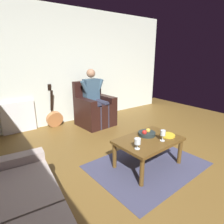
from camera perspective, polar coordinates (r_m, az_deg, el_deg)
name	(u,v)px	position (r m, az deg, el deg)	size (l,w,h in m)	color
ground_plane	(176,175)	(2.93, 18.58, -17.50)	(7.21, 7.21, 0.00)	brown
wall_back	(74,67)	(4.82, -11.25, 13.05)	(5.64, 0.06, 2.65)	silver
rug	(147,165)	(3.05, 10.46, -15.25)	(1.65, 1.23, 0.01)	#3E3F5A
armchair	(94,110)	(4.51, -5.31, 0.63)	(0.79, 0.78, 1.03)	black
person_seated	(95,96)	(4.40, -5.17, 4.80)	(0.63, 0.62, 1.30)	#39556A
coffee_table	(148,143)	(2.87, 10.84, -9.05)	(0.97, 0.67, 0.43)	brown
guitar	(54,118)	(4.58, -16.82, -1.61)	(0.37, 0.28, 0.98)	#B97644
radiator	(19,117)	(4.51, -26.12, -1.44)	(0.67, 0.06, 0.67)	white
wine_glass_near	(163,134)	(2.80, 14.97, -6.25)	(0.07, 0.07, 0.16)	silver
wine_glass_far	(137,142)	(2.51, 7.63, -8.86)	(0.08, 0.08, 0.15)	silver
fruit_bowl	(147,133)	(2.96, 10.31, -6.27)	(0.26, 0.26, 0.11)	#232D2C
decorative_dish	(168,135)	(3.02, 16.27, -6.66)	(0.22, 0.22, 0.02)	gold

